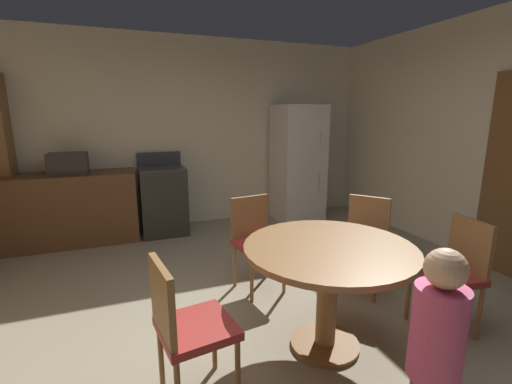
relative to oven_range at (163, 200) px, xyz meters
name	(u,v)px	position (x,y,z in m)	size (l,w,h in m)	color
ground_plane	(268,338)	(0.44, -2.72, -0.47)	(14.00, 14.00, 0.00)	gray
wall_back	(187,133)	(0.44, 0.40, 0.88)	(5.82, 0.12, 2.70)	beige
kitchen_counter	(60,210)	(-1.26, 0.00, -0.02)	(1.82, 0.60, 0.90)	brown
oven_range	(163,200)	(0.00, 0.00, 0.00)	(0.60, 0.60, 1.10)	#2D2B28
refrigerator	(298,163)	(2.04, -0.05, 0.41)	(0.68, 0.68, 1.76)	silver
microwave	(68,163)	(-1.11, 0.00, 0.56)	(0.44, 0.32, 0.26)	#2D2B28
dining_table	(328,268)	(0.79, -2.94, 0.13)	(1.16, 1.16, 0.76)	olive
chair_east	(454,268)	(1.79, -3.09, 0.03)	(0.45, 0.45, 0.87)	olive
chair_northeast	(365,237)	(1.58, -2.31, 0.03)	(0.56, 0.56, 0.87)	olive
chair_west	(185,323)	(-0.22, -3.09, 0.03)	(0.45, 0.45, 0.87)	olive
chair_north	(255,237)	(0.63, -1.94, 0.03)	(0.46, 0.46, 0.87)	olive
person_child	(434,360)	(0.74, -3.87, 0.11)	(0.23, 0.23, 1.09)	#665B51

